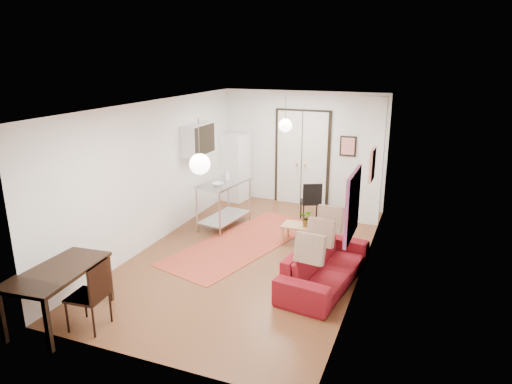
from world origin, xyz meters
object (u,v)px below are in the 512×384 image
(kitchen_counter, at_px, (224,197))
(dining_chair_far, at_px, (92,287))
(sofa, at_px, (325,266))
(black_side_chair, at_px, (312,197))
(fridge, at_px, (235,168))
(coffee_table, at_px, (303,228))
(dining_table, at_px, (57,275))
(dining_chair_near, at_px, (92,287))

(kitchen_counter, bearing_deg, dining_chair_far, -82.96)
(sofa, distance_m, black_side_chair, 3.16)
(fridge, bearing_deg, kitchen_counter, -65.07)
(sofa, height_order, black_side_chair, black_side_chair)
(kitchen_counter, bearing_deg, sofa, -26.31)
(coffee_table, xyz_separation_m, black_side_chair, (-0.19, 1.40, 0.24))
(dining_table, height_order, dining_chair_far, dining_chair_far)
(coffee_table, distance_m, dining_chair_far, 4.46)
(kitchen_counter, height_order, dining_table, kitchen_counter)
(coffee_table, bearing_deg, dining_table, -121.53)
(kitchen_counter, relative_size, black_side_chair, 1.49)
(dining_chair_near, height_order, black_side_chair, dining_chair_near)
(black_side_chair, bearing_deg, kitchen_counter, 7.37)
(dining_chair_near, bearing_deg, kitchen_counter, 174.11)
(kitchen_counter, relative_size, dining_table, 0.92)
(fridge, relative_size, dining_chair_far, 1.73)
(fridge, xyz_separation_m, dining_chair_near, (0.51, -6.20, -0.29))
(sofa, xyz_separation_m, dining_chair_far, (-2.83, -2.40, 0.26))
(black_side_chair, bearing_deg, sofa, 83.93)
(dining_table, relative_size, dining_chair_far, 1.53)
(kitchen_counter, xyz_separation_m, dining_table, (-0.58, -4.38, 0.04))
(dining_table, height_order, dining_chair_near, dining_chair_near)
(coffee_table, relative_size, fridge, 0.48)
(coffee_table, bearing_deg, sofa, -62.23)
(kitchen_counter, distance_m, black_side_chair, 2.06)
(dining_chair_near, relative_size, dining_chair_far, 1.00)
(sofa, xyz_separation_m, black_side_chair, (-1.02, 2.98, 0.23))
(fridge, relative_size, black_side_chair, 1.84)
(dining_chair_near, relative_size, black_side_chair, 1.06)
(dining_chair_near, distance_m, dining_chair_far, 0.00)
(sofa, relative_size, dining_table, 1.46)
(coffee_table, relative_size, dining_table, 0.54)
(sofa, height_order, dining_chair_far, dining_chair_far)
(black_side_chair, bearing_deg, dining_chair_near, 46.46)
(sofa, xyz_separation_m, fridge, (-3.34, 3.80, 0.55))
(coffee_table, height_order, dining_chair_near, dining_chair_near)
(sofa, bearing_deg, dining_chair_near, 138.29)
(dining_chair_near, bearing_deg, sofa, 125.36)
(sofa, height_order, fridge, fridge)
(coffee_table, height_order, fridge, fridge)
(coffee_table, distance_m, dining_table, 4.81)
(dining_chair_far, bearing_deg, black_side_chair, 156.49)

